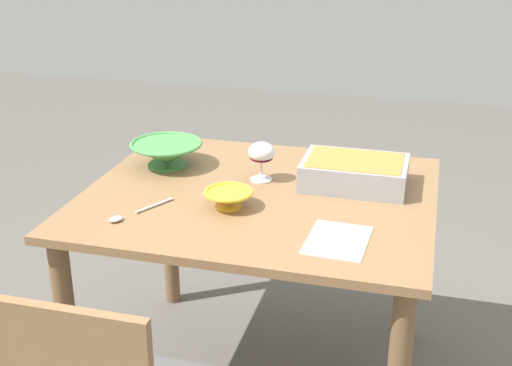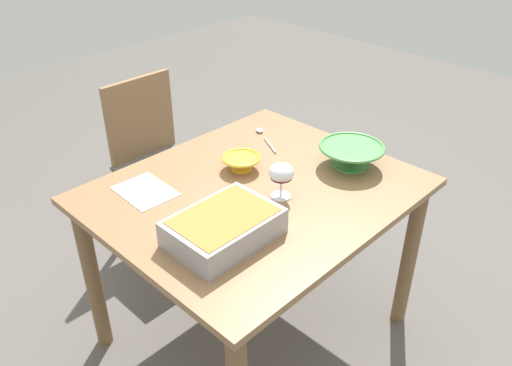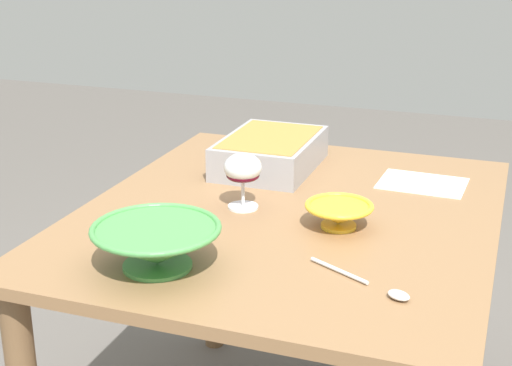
{
  "view_description": "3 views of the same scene",
  "coord_description": "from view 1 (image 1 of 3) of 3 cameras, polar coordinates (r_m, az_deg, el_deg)",
  "views": [
    {
      "loc": [
        -0.51,
        1.94,
        1.58
      ],
      "look_at": [
        0.02,
        -0.02,
        0.75
      ],
      "focal_mm": 47.72,
      "sensor_mm": 36.0,
      "label": 1
    },
    {
      "loc": [
        -1.14,
        -1.12,
        1.72
      ],
      "look_at": [
        -0.07,
        -0.07,
        0.81
      ],
      "focal_mm": 36.26,
      "sensor_mm": 36.0,
      "label": 2
    },
    {
      "loc": [
        1.56,
        0.48,
        1.37
      ],
      "look_at": [
        0.05,
        -0.06,
        0.8
      ],
      "focal_mm": 52.63,
      "sensor_mm": 36.0,
      "label": 3
    }
  ],
  "objects": [
    {
      "name": "casserole_dish",
      "position": [
        2.24,
        8.27,
        0.98
      ],
      "size": [
        0.34,
        0.24,
        0.09
      ],
      "color": "#99999E",
      "rests_on": "dining_table"
    },
    {
      "name": "small_bowl",
      "position": [
        2.41,
        -7.51,
        2.53
      ],
      "size": [
        0.25,
        0.25,
        0.09
      ],
      "color": "#4C994C",
      "rests_on": "dining_table"
    },
    {
      "name": "mixing_bowl",
      "position": [
        2.06,
        -2.31,
        -1.21
      ],
      "size": [
        0.15,
        0.15,
        0.06
      ],
      "color": "yellow",
      "rests_on": "dining_table"
    },
    {
      "name": "dining_table",
      "position": [
        2.22,
        0.27,
        -3.5
      ],
      "size": [
        1.11,
        0.94,
        0.73
      ],
      "color": "olive",
      "rests_on": "ground_plane"
    },
    {
      "name": "napkin",
      "position": [
        1.89,
        6.86,
        -4.78
      ],
      "size": [
        0.17,
        0.22,
        0.0
      ],
      "primitive_type": "cube",
      "rotation": [
        0.0,
        0.0,
        -0.04
      ],
      "color": "white",
      "rests_on": "dining_table"
    },
    {
      "name": "serving_spoon",
      "position": [
        2.05,
        -10.59,
        -2.6
      ],
      "size": [
        0.13,
        0.22,
        0.01
      ],
      "color": "silver",
      "rests_on": "dining_table"
    },
    {
      "name": "wine_glass",
      "position": [
        2.25,
        0.46,
        2.41
      ],
      "size": [
        0.09,
        0.09,
        0.13
      ],
      "color": "white",
      "rests_on": "dining_table"
    }
  ]
}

